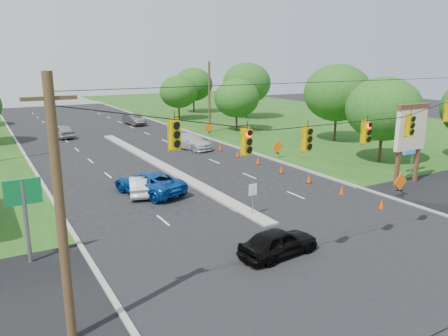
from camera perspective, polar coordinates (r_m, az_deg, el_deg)
ground at (r=22.46m, az=12.37°, el=-10.83°), size 160.00×160.00×0.00m
grass_right at (r=56.92m, az=21.45°, el=3.68°), size 40.00×160.00×0.06m
cross_street at (r=22.46m, az=12.37°, el=-10.83°), size 160.00×14.00×0.02m
curb_left at (r=46.00m, az=-24.38°, el=1.11°), size 0.25×110.00×0.16m
curb_right at (r=51.78m, az=-1.63°, el=3.70°), size 0.25×110.00×0.16m
median at (r=39.62m, az=-8.33°, el=0.31°), size 1.00×34.00×0.18m
median_sign at (r=26.34m, az=3.78°, el=-3.33°), size 0.55×0.06×2.05m
signal_span at (r=20.15m, az=14.89°, el=1.10°), size 25.60×0.32×9.00m
utility_pole_far_right at (r=56.68m, az=-1.93°, el=9.19°), size 0.28×0.28×9.00m
pylon_sign at (r=35.69m, az=23.24°, el=4.35°), size 5.90×2.30×6.12m
cone_0 at (r=29.64m, az=19.89°, el=-4.43°), size 0.32×0.32×0.70m
cone_1 at (r=31.88m, az=15.14°, el=-2.79°), size 0.32×0.32×0.70m
cone_2 at (r=34.32m, az=11.04°, el=-1.35°), size 0.32×0.32×0.70m
cone_3 at (r=36.94m, az=7.51°, el=-0.11°), size 0.32×0.32×0.70m
cone_4 at (r=39.69m, az=4.45°, el=0.96°), size 0.32×0.32×0.70m
cone_5 at (r=42.55m, az=1.80°, el=1.90°), size 0.32×0.32×0.70m
cone_6 at (r=45.50m, az=-0.51°, el=2.70°), size 0.32×0.32×0.70m
cone_7 at (r=48.80m, az=-1.92°, el=3.48°), size 0.32×0.32×0.70m
cone_8 at (r=51.87m, az=-3.74°, el=4.09°), size 0.32×0.32×0.70m
cone_9 at (r=54.99m, az=-5.36°, el=4.63°), size 0.32×0.32×0.70m
cone_10 at (r=58.15m, az=-6.81°, el=5.11°), size 0.32×0.32×0.70m
work_sign_0 at (r=32.24m, az=22.05°, el=-1.78°), size 1.27×0.58×1.37m
work_sign_1 at (r=42.00m, az=7.01°, el=2.67°), size 1.27×0.58×1.37m
work_sign_2 at (r=53.67m, az=-1.99°, el=5.25°), size 1.27×0.58×1.37m
tree_7 at (r=42.02m, az=20.14°, el=7.26°), size 6.72×6.72×7.84m
tree_8 at (r=51.67m, az=14.59°, el=9.48°), size 7.56×7.56×8.82m
tree_9 at (r=57.56m, az=1.67°, el=9.11°), size 5.88×5.88×6.86m
tree_10 at (r=70.17m, az=3.00°, el=11.01°), size 7.56×7.56×8.82m
tree_11 at (r=77.83m, az=-4.01°, el=10.84°), size 6.72×6.72×7.84m
tree_12 at (r=69.01m, az=-5.96°, el=9.87°), size 5.88×5.88×6.86m
black_sedan at (r=21.54m, az=7.14°, el=-9.63°), size 4.34×2.10×1.43m
white_sedan at (r=31.35m, az=-10.96°, el=-2.22°), size 2.49×4.29×1.34m
blue_pickup at (r=31.33m, az=-9.78°, el=-1.92°), size 4.41×6.33×1.60m
silver_car_far at (r=46.59m, az=-4.40°, el=3.51°), size 3.64×5.99×1.62m
silver_car_oncoming at (r=56.51m, az=-20.35°, el=4.53°), size 2.38×4.89×1.61m
dark_car_receding at (r=64.87m, az=-11.68°, el=6.26°), size 2.13×5.04×1.62m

